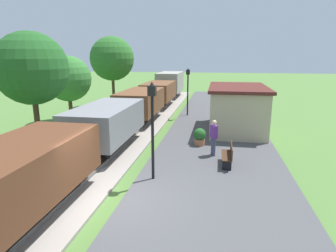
% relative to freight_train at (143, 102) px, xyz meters
% --- Properties ---
extents(ground_plane, '(160.00, 160.00, 0.00)m').
position_rel_freight_train_xyz_m(ground_plane, '(2.40, -12.72, -1.46)').
color(ground_plane, '#517A38').
extents(platform_slab, '(6.00, 60.00, 0.25)m').
position_rel_freight_train_xyz_m(platform_slab, '(5.60, -12.72, -1.34)').
color(platform_slab, '#4C4C4F').
rests_on(platform_slab, ground).
extents(track_ballast, '(3.80, 60.00, 0.12)m').
position_rel_freight_train_xyz_m(track_ballast, '(-0.00, -12.72, -1.40)').
color(track_ballast, '#9E9389').
rests_on(track_ballast, ground).
extents(rail_near, '(0.07, 60.00, 0.14)m').
position_rel_freight_train_xyz_m(rail_near, '(0.72, -12.72, -1.27)').
color(rail_near, slate).
rests_on(rail_near, track_ballast).
extents(rail_far, '(0.07, 60.00, 0.14)m').
position_rel_freight_train_xyz_m(rail_far, '(-0.72, -12.72, -1.27)').
color(rail_far, slate).
rests_on(rail_far, track_ballast).
extents(freight_train, '(2.50, 32.60, 2.72)m').
position_rel_freight_train_xyz_m(freight_train, '(0.00, 0.00, 0.00)').
color(freight_train, brown).
rests_on(freight_train, rail_near).
extents(station_hut, '(3.50, 5.80, 2.78)m').
position_rel_freight_train_xyz_m(station_hut, '(6.80, -2.69, 0.19)').
color(station_hut, tan).
rests_on(station_hut, platform_slab).
extents(bench_near_hut, '(0.42, 1.50, 0.91)m').
position_rel_freight_train_xyz_m(bench_near_hut, '(6.13, -8.98, -0.74)').
color(bench_near_hut, '#422819').
rests_on(bench_near_hut, platform_slab).
extents(person_waiting, '(0.38, 0.45, 1.71)m').
position_rel_freight_train_xyz_m(person_waiting, '(5.47, -7.83, -0.28)').
color(person_waiting, '#474C66').
rests_on(person_waiting, platform_slab).
extents(potted_planter, '(0.64, 0.64, 0.92)m').
position_rel_freight_train_xyz_m(potted_planter, '(4.73, -6.35, -0.74)').
color(potted_planter, '#9E6642').
rests_on(potted_planter, platform_slab).
extents(lamp_post_near, '(0.28, 0.28, 3.70)m').
position_rel_freight_train_xyz_m(lamp_post_near, '(3.26, -10.89, 1.34)').
color(lamp_post_near, black).
rests_on(lamp_post_near, platform_slab).
extents(lamp_post_far, '(0.28, 0.28, 3.70)m').
position_rel_freight_train_xyz_m(lamp_post_far, '(3.26, 1.39, 1.34)').
color(lamp_post_far, black).
rests_on(lamp_post_far, platform_slab).
extents(tree_trackside_mid, '(3.58, 3.58, 6.03)m').
position_rel_freight_train_xyz_m(tree_trackside_mid, '(-3.50, -7.94, 2.76)').
color(tree_trackside_mid, '#4C3823').
rests_on(tree_trackside_mid, ground).
extents(tree_trackside_far, '(3.33, 3.33, 4.89)m').
position_rel_freight_train_xyz_m(tree_trackside_far, '(-5.29, -1.27, 1.75)').
color(tree_trackside_far, '#4C3823').
rests_on(tree_trackside_far, ground).
extents(tree_field_left, '(4.17, 4.17, 6.69)m').
position_rel_freight_train_xyz_m(tree_field_left, '(-4.50, 5.73, 3.12)').
color(tree_field_left, '#4C3823').
rests_on(tree_field_left, ground).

